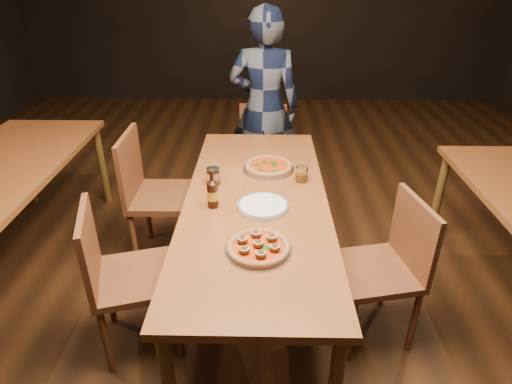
{
  "coord_description": "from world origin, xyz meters",
  "views": [
    {
      "loc": [
        0.04,
        -2.09,
        1.94
      ],
      "look_at": [
        0.0,
        -0.05,
        0.82
      ],
      "focal_mm": 30.0,
      "sensor_mm": 36.0,
      "label": 1
    }
  ],
  "objects_px": {
    "pizza_meatball": "(258,247)",
    "water_glass": "(213,176)",
    "chair_main_nw": "(136,276)",
    "chair_main_e": "(375,270)",
    "amber_glass": "(302,174)",
    "pizza_margherita": "(269,167)",
    "chair_main_sw": "(165,195)",
    "chair_end": "(261,156)",
    "plate_stack": "(263,206)",
    "beer_bottle": "(213,194)",
    "diner": "(264,108)",
    "table_main": "(256,210)"
  },
  "relations": [
    {
      "from": "beer_bottle",
      "to": "amber_glass",
      "type": "distance_m",
      "value": 0.6
    },
    {
      "from": "plate_stack",
      "to": "beer_bottle",
      "type": "xyz_separation_m",
      "value": [
        -0.27,
        0.01,
        0.06
      ]
    },
    {
      "from": "water_glass",
      "to": "diner",
      "type": "bearing_deg",
      "value": 76.58
    },
    {
      "from": "table_main",
      "to": "chair_main_e",
      "type": "bearing_deg",
      "value": -20.37
    },
    {
      "from": "beer_bottle",
      "to": "water_glass",
      "type": "xyz_separation_m",
      "value": [
        -0.03,
        0.27,
        -0.03
      ]
    },
    {
      "from": "pizza_meatball",
      "to": "plate_stack",
      "type": "bearing_deg",
      "value": 87.25
    },
    {
      "from": "table_main",
      "to": "chair_main_e",
      "type": "xyz_separation_m",
      "value": [
        0.65,
        -0.24,
        -0.23
      ]
    },
    {
      "from": "chair_main_sw",
      "to": "plate_stack",
      "type": "bearing_deg",
      "value": -131.58
    },
    {
      "from": "pizza_meatball",
      "to": "plate_stack",
      "type": "relative_size",
      "value": 1.14
    },
    {
      "from": "water_glass",
      "to": "chair_main_sw",
      "type": "bearing_deg",
      "value": 140.99
    },
    {
      "from": "chair_main_e",
      "to": "amber_glass",
      "type": "distance_m",
      "value": 0.7
    },
    {
      "from": "table_main",
      "to": "chair_main_nw",
      "type": "height_order",
      "value": "chair_main_nw"
    },
    {
      "from": "water_glass",
      "to": "plate_stack",
      "type": "bearing_deg",
      "value": -43.44
    },
    {
      "from": "pizza_margherita",
      "to": "beer_bottle",
      "type": "distance_m",
      "value": 0.56
    },
    {
      "from": "chair_main_nw",
      "to": "diner",
      "type": "distance_m",
      "value": 1.93
    },
    {
      "from": "chair_end",
      "to": "plate_stack",
      "type": "distance_m",
      "value": 1.44
    },
    {
      "from": "chair_main_nw",
      "to": "water_glass",
      "type": "distance_m",
      "value": 0.72
    },
    {
      "from": "plate_stack",
      "to": "pizza_margherita",
      "type": "bearing_deg",
      "value": 85.99
    },
    {
      "from": "pizza_meatball",
      "to": "pizza_margherita",
      "type": "relative_size",
      "value": 0.96
    },
    {
      "from": "chair_main_e",
      "to": "beer_bottle",
      "type": "relative_size",
      "value": 4.17
    },
    {
      "from": "chair_main_nw",
      "to": "plate_stack",
      "type": "relative_size",
      "value": 3.35
    },
    {
      "from": "pizza_margherita",
      "to": "chair_main_nw",
      "type": "bearing_deg",
      "value": -134.76
    },
    {
      "from": "chair_main_sw",
      "to": "chair_main_e",
      "type": "height_order",
      "value": "chair_main_sw"
    },
    {
      "from": "pizza_meatball",
      "to": "water_glass",
      "type": "height_order",
      "value": "water_glass"
    },
    {
      "from": "plate_stack",
      "to": "chair_main_nw",
      "type": "bearing_deg",
      "value": -161.37
    },
    {
      "from": "water_glass",
      "to": "amber_glass",
      "type": "height_order",
      "value": "water_glass"
    },
    {
      "from": "chair_end",
      "to": "plate_stack",
      "type": "xyz_separation_m",
      "value": [
        0.02,
        -1.41,
        0.32
      ]
    },
    {
      "from": "beer_bottle",
      "to": "diner",
      "type": "height_order",
      "value": "diner"
    },
    {
      "from": "plate_stack",
      "to": "water_glass",
      "type": "xyz_separation_m",
      "value": [
        -0.3,
        0.28,
        0.04
      ]
    },
    {
      "from": "diner",
      "to": "table_main",
      "type": "bearing_deg",
      "value": 94.25
    },
    {
      "from": "chair_end",
      "to": "amber_glass",
      "type": "bearing_deg",
      "value": -73.42
    },
    {
      "from": "chair_main_e",
      "to": "pizza_meatball",
      "type": "relative_size",
      "value": 2.86
    },
    {
      "from": "chair_main_sw",
      "to": "diner",
      "type": "xyz_separation_m",
      "value": [
        0.69,
        0.95,
        0.33
      ]
    },
    {
      "from": "pizza_meatball",
      "to": "chair_end",
      "type": "bearing_deg",
      "value": 89.98
    },
    {
      "from": "chair_end",
      "to": "water_glass",
      "type": "bearing_deg",
      "value": -100.57
    },
    {
      "from": "chair_main_sw",
      "to": "amber_glass",
      "type": "bearing_deg",
      "value": -106.5
    },
    {
      "from": "table_main",
      "to": "chair_main_sw",
      "type": "distance_m",
      "value": 0.83
    },
    {
      "from": "chair_main_nw",
      "to": "pizza_meatball",
      "type": "height_order",
      "value": "chair_main_nw"
    },
    {
      "from": "chair_main_nw",
      "to": "amber_glass",
      "type": "height_order",
      "value": "chair_main_nw"
    },
    {
      "from": "pizza_meatball",
      "to": "amber_glass",
      "type": "bearing_deg",
      "value": 70.64
    },
    {
      "from": "chair_main_nw",
      "to": "pizza_meatball",
      "type": "xyz_separation_m",
      "value": [
        0.65,
        -0.16,
        0.31
      ]
    },
    {
      "from": "chair_main_e",
      "to": "pizza_margherita",
      "type": "bearing_deg",
      "value": -148.78
    },
    {
      "from": "chair_main_sw",
      "to": "plate_stack",
      "type": "height_order",
      "value": "chair_main_sw"
    },
    {
      "from": "beer_bottle",
      "to": "water_glass",
      "type": "relative_size",
      "value": 2.12
    },
    {
      "from": "pizza_meatball",
      "to": "amber_glass",
      "type": "xyz_separation_m",
      "value": [
        0.25,
        0.72,
        0.03
      ]
    },
    {
      "from": "table_main",
      "to": "chair_main_nw",
      "type": "bearing_deg",
      "value": -152.33
    },
    {
      "from": "chair_main_nw",
      "to": "chair_end",
      "type": "distance_m",
      "value": 1.76
    },
    {
      "from": "chair_main_sw",
      "to": "pizza_meatball",
      "type": "bearing_deg",
      "value": -146.34
    },
    {
      "from": "chair_main_nw",
      "to": "pizza_meatball",
      "type": "bearing_deg",
      "value": -119.69
    },
    {
      "from": "chair_main_sw",
      "to": "plate_stack",
      "type": "distance_m",
      "value": 0.95
    }
  ]
}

